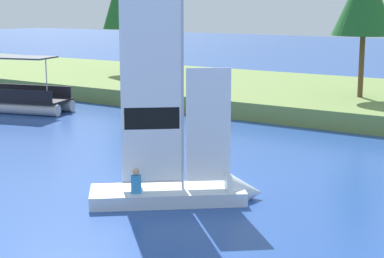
% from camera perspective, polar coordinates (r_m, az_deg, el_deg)
% --- Properties ---
extents(shore_bank, '(80.00, 13.80, 0.88)m').
position_cam_1_polar(shore_bank, '(37.12, 10.61, 2.90)').
color(shore_bank, olive).
rests_on(shore_bank, ground).
extents(sailboat, '(4.70, 4.31, 6.81)m').
position_cam_1_polar(sailboat, '(18.57, 0.52, -5.05)').
color(sailboat, silver).
rests_on(sailboat, ground).
extents(pontoon_boat, '(5.59, 3.49, 2.89)m').
position_cam_1_polar(pontoon_boat, '(34.90, -14.88, 2.58)').
color(pontoon_boat, '#B2B2B7').
rests_on(pontoon_boat, ground).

